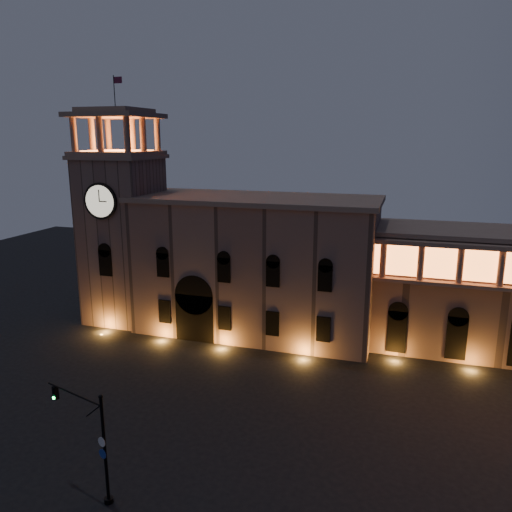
% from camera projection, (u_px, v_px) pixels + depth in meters
% --- Properties ---
extents(ground, '(160.00, 160.00, 0.00)m').
position_uv_depth(ground, '(204.00, 419.00, 44.98)').
color(ground, black).
rests_on(ground, ground).
extents(government_building, '(30.80, 12.80, 17.60)m').
position_uv_depth(government_building, '(255.00, 265.00, 63.92)').
color(government_building, '#7D5C51').
rests_on(government_building, ground).
extents(clock_tower, '(9.80, 9.80, 32.40)m').
position_uv_depth(clock_tower, '(123.00, 230.00, 67.51)').
color(clock_tower, '#7D5C51').
rests_on(clock_tower, ground).
extents(traffic_light, '(5.82, 2.00, 8.27)m').
position_uv_depth(traffic_light, '(95.00, 442.00, 34.23)').
color(traffic_light, black).
rests_on(traffic_light, ground).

